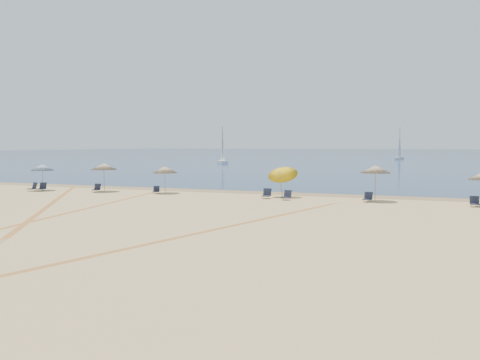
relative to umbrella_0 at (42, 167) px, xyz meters
The scene contains 19 objects.
ground 26.53m from the umbrella_0, 46.71° to the right, with size 160.00×160.00×0.00m, color tan.
ocean 206.55m from the umbrella_0, 84.96° to the left, with size 500.00×500.00×0.00m, color #0C2151.
wet_sand 18.85m from the umbrella_0, 14.66° to the left, with size 500.00×500.00×0.00m, color olive.
umbrella_0 is the anchor object (origin of this frame).
umbrella_1 5.70m from the umbrella_0, 11.15° to the left, with size 2.24×2.24×2.46m.
umbrella_2 11.32m from the umbrella_0, ahead, with size 2.07×2.07×2.27m.
umbrella_3 21.21m from the umbrella_0, ahead, with size 2.28×2.26×2.74m.
umbrella_4 28.05m from the umbrella_0, ahead, with size 2.13×2.13×2.59m.
chair_0 1.93m from the umbrella_0, 103.23° to the right, with size 0.82×0.88×0.74m.
chair_1 1.88m from the umbrella_0, 51.63° to the right, with size 0.73×0.81×0.73m.
chair_2 5.61m from the umbrella_0, ahead, with size 0.62×0.71×0.68m.
chair_3 10.92m from the umbrella_0, ahead, with size 0.66×0.72×0.60m.
chair_4 20.41m from the umbrella_0, ahead, with size 0.63×0.74×0.74m.
chair_5 22.04m from the umbrella_0, ahead, with size 0.70×0.78×0.70m.
chair_6 27.66m from the umbrella_0, ahead, with size 0.68×0.76×0.69m.
chair_7 34.37m from the umbrella_0, ahead, with size 0.61×0.70×0.68m.
sailboat_1 64.08m from the umbrella_0, 98.45° to the left, with size 4.05×5.06×7.78m.
sailboat_2 109.91m from the umbrella_0, 77.31° to the left, with size 2.22×6.00×8.72m.
tire_tracks 17.02m from the umbrella_0, 36.31° to the right, with size 51.51×44.52×0.00m.
Camera 1 is at (13.33, -15.37, 4.00)m, focal length 37.44 mm.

